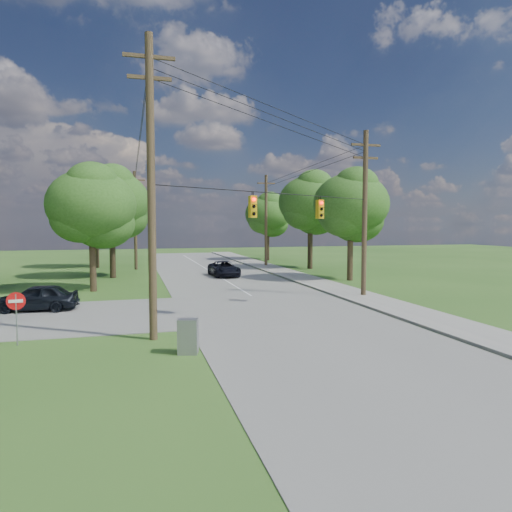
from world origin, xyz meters
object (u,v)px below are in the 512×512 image
object	(u,v)px
car_cross_dark	(37,297)
pole_ne	(365,211)
pole_north_w	(135,219)
control_cabinet	(188,336)
pole_sw	(151,184)
pole_north_e	(266,220)
do_not_enter_sign	(16,306)
car_main_north	(224,269)

from	to	relation	value
car_cross_dark	pole_ne	bearing A→B (deg)	94.54
pole_ne	car_cross_dark	xyz separation A→B (m)	(-19.22, 0.15, -4.73)
pole_north_w	control_cabinet	distance (m)	32.36
pole_sw	pole_north_e	bearing A→B (deg)	65.48
control_cabinet	do_not_enter_sign	distance (m)	6.86
control_cabinet	car_main_north	bearing A→B (deg)	91.23
pole_ne	control_cabinet	xyz separation A→B (m)	(-12.40, -10.01, -4.84)
pole_sw	pole_north_e	distance (m)	32.55
pole_sw	pole_north_e	size ratio (longest dim) A/B	1.20
pole_north_w	pole_ne	bearing A→B (deg)	-57.71
car_cross_dark	pole_north_w	bearing A→B (deg)	171.33
pole_north_e	car_cross_dark	bearing A→B (deg)	-131.33
car_cross_dark	control_cabinet	size ratio (longest dim) A/B	3.29
pole_north_e	car_main_north	world-z (taller)	pole_north_e
car_cross_dark	pole_north_e	bearing A→B (deg)	143.67
pole_sw	car_main_north	bearing A→B (deg)	71.39
pole_ne	car_main_north	distance (m)	15.62
pole_north_e	pole_north_w	size ratio (longest dim) A/B	1.00
pole_north_w	car_main_north	bearing A→B (deg)	-48.93
car_main_north	pole_north_e	bearing A→B (deg)	51.30
do_not_enter_sign	car_cross_dark	bearing A→B (deg)	93.09
car_cross_dark	control_cabinet	distance (m)	12.24
pole_ne	car_cross_dark	bearing A→B (deg)	179.54
pole_sw	control_cabinet	world-z (taller)	pole_sw
car_main_north	control_cabinet	size ratio (longest dim) A/B	3.78
do_not_enter_sign	car_main_north	bearing A→B (deg)	57.57
pole_north_w	do_not_enter_sign	distance (m)	29.76
pole_north_e	car_main_north	distance (m)	11.60
pole_ne	pole_north_e	bearing A→B (deg)	90.00
pole_sw	do_not_enter_sign	bearing A→B (deg)	175.09
car_cross_dark	car_main_north	size ratio (longest dim) A/B	0.87
car_cross_dark	do_not_enter_sign	world-z (taller)	do_not_enter_sign
pole_ne	pole_north_e	distance (m)	22.00
pole_north_w	car_main_north	xyz separation A→B (m)	(7.48, -8.58, -4.44)
pole_north_e	do_not_enter_sign	bearing A→B (deg)	-122.50
pole_north_e	car_cross_dark	size ratio (longest dim) A/B	2.41
pole_ne	car_main_north	bearing A→B (deg)	115.58
pole_ne	do_not_enter_sign	world-z (taller)	pole_ne
pole_sw	car_main_north	world-z (taller)	pole_sw
car_main_north	do_not_enter_sign	size ratio (longest dim) A/B	2.31
pole_north_w	pole_north_e	bearing A→B (deg)	0.00
pole_north_e	car_main_north	size ratio (longest dim) A/B	2.10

